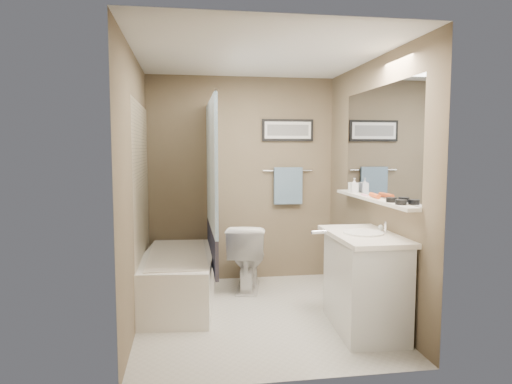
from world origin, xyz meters
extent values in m
plane|color=beige|center=(0.00, 0.00, 0.00)|extent=(2.50, 2.50, 0.00)
cube|color=silver|center=(0.00, 0.00, 2.38)|extent=(2.20, 2.50, 0.04)
cube|color=brown|center=(0.00, 1.23, 1.20)|extent=(2.20, 0.04, 2.40)
cube|color=brown|center=(0.00, -1.23, 1.20)|extent=(2.20, 0.04, 2.40)
cube|color=brown|center=(-1.08, 0.00, 1.20)|extent=(0.04, 2.50, 2.40)
cube|color=brown|center=(1.08, 0.00, 1.20)|extent=(0.04, 2.50, 2.40)
cube|color=#B9AA8C|center=(-1.09, 0.50, 1.00)|extent=(0.02, 1.55, 2.00)
cylinder|color=silver|center=(-0.40, 0.50, 2.05)|extent=(0.02, 1.55, 0.02)
cube|color=white|center=(-0.40, 0.50, 1.40)|extent=(0.03, 1.45, 1.28)
cube|color=#232742|center=(-0.40, 0.50, 0.58)|extent=(0.03, 1.45, 0.36)
cube|color=silver|center=(1.09, -0.15, 1.62)|extent=(0.02, 1.60, 1.00)
cube|color=silver|center=(1.04, -0.15, 1.10)|extent=(0.12, 1.60, 0.03)
cylinder|color=silver|center=(0.55, 1.22, 1.30)|extent=(0.60, 0.02, 0.02)
cube|color=#7EA1B8|center=(0.55, 1.20, 1.12)|extent=(0.34, 0.05, 0.44)
cube|color=black|center=(0.55, 1.23, 1.78)|extent=(0.62, 0.02, 0.26)
cube|color=white|center=(0.55, 1.22, 1.78)|extent=(0.56, 0.00, 0.20)
cube|color=#595959|center=(0.55, 1.22, 1.78)|extent=(0.50, 0.00, 0.13)
cube|color=silver|center=(0.55, -1.24, 1.00)|extent=(0.80, 0.02, 2.00)
cylinder|color=silver|center=(0.22, -1.19, 1.00)|extent=(0.10, 0.02, 0.02)
cube|color=white|center=(-0.75, 0.46, 0.25)|extent=(0.85, 1.56, 0.50)
cube|color=silver|center=(-0.75, 0.46, 0.50)|extent=(0.56, 1.36, 0.02)
imported|color=white|center=(0.01, 0.83, 0.37)|extent=(0.55, 0.79, 0.74)
cube|color=silver|center=(0.85, -0.47, 0.40)|extent=(0.56, 0.93, 0.80)
cube|color=white|center=(0.84, -0.47, 0.82)|extent=(0.54, 0.96, 0.04)
cylinder|color=white|center=(0.83, -0.47, 0.85)|extent=(0.34, 0.34, 0.01)
cylinder|color=white|center=(1.03, -0.47, 0.89)|extent=(0.02, 0.02, 0.10)
sphere|color=silver|center=(1.03, -0.37, 0.87)|extent=(0.05, 0.05, 0.05)
cylinder|color=black|center=(1.04, -0.72, 1.14)|extent=(0.09, 0.09, 0.04)
cylinder|color=black|center=(1.04, -0.55, 1.14)|extent=(0.09, 0.09, 0.04)
cylinder|color=#DB501F|center=(1.04, -0.21, 1.14)|extent=(0.06, 0.22, 0.04)
cube|color=pink|center=(1.04, 0.02, 1.12)|extent=(0.04, 0.16, 0.01)
cylinder|color=silver|center=(1.04, 0.36, 1.17)|extent=(0.08, 0.08, 0.10)
imported|color=#999999|center=(1.04, 0.30, 1.19)|extent=(0.07, 0.07, 0.15)
camera|label=1|loc=(-0.66, -4.11, 1.56)|focal=32.00mm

